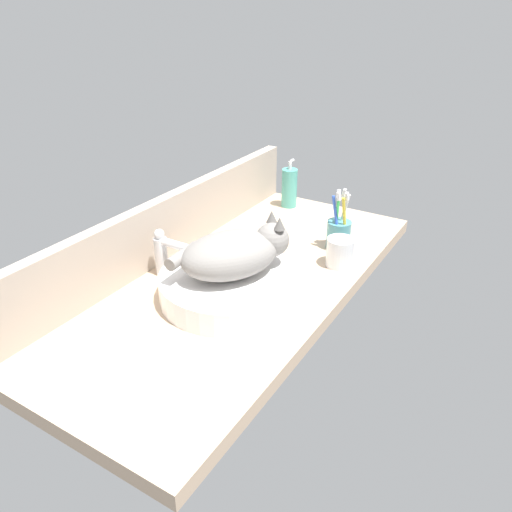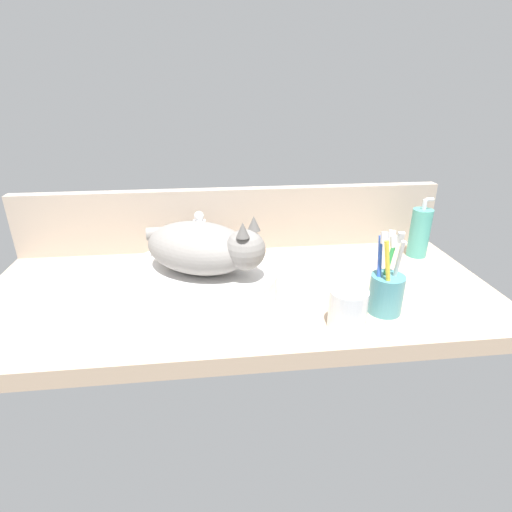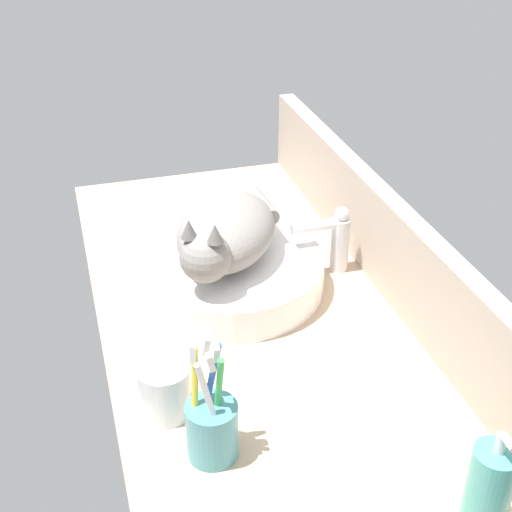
# 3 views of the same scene
# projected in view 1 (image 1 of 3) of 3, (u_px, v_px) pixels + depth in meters

# --- Properties ---
(ground_plane) EXTENTS (1.24, 0.55, 0.04)m
(ground_plane) POSITION_uv_depth(u_px,v_px,m) (242.00, 284.00, 1.38)
(ground_plane) COLOR tan
(backsplash_panel) EXTENTS (1.24, 0.04, 0.18)m
(backsplash_panel) POSITION_uv_depth(u_px,v_px,m) (166.00, 227.00, 1.44)
(backsplash_panel) COLOR #AD9E8E
(backsplash_panel) RESTS_ON ground_plane
(sink_basin) EXTENTS (0.36, 0.36, 0.07)m
(sink_basin) POSITION_uv_depth(u_px,v_px,m) (231.00, 285.00, 1.27)
(sink_basin) COLOR white
(sink_basin) RESTS_ON ground_plane
(cat) EXTENTS (0.30, 0.28, 0.14)m
(cat) POSITION_uv_depth(u_px,v_px,m) (235.00, 253.00, 1.23)
(cat) COLOR gray
(cat) RESTS_ON sink_basin
(faucet) EXTENTS (0.04, 0.12, 0.14)m
(faucet) POSITION_uv_depth(u_px,v_px,m) (164.00, 251.00, 1.35)
(faucet) COLOR silver
(faucet) RESTS_ON ground_plane
(soap_dispenser) EXTENTS (0.06, 0.06, 0.17)m
(soap_dispenser) POSITION_uv_depth(u_px,v_px,m) (289.00, 188.00, 1.79)
(soap_dispenser) COLOR teal
(soap_dispenser) RESTS_ON ground_plane
(toothbrush_cup) EXTENTS (0.07, 0.07, 0.19)m
(toothbrush_cup) POSITION_uv_depth(u_px,v_px,m) (339.00, 233.00, 1.50)
(toothbrush_cup) COLOR teal
(toothbrush_cup) RESTS_ON ground_plane
(water_glass) EXTENTS (0.08, 0.08, 0.08)m
(water_glass) POSITION_uv_depth(u_px,v_px,m) (340.00, 254.00, 1.41)
(water_glass) COLOR white
(water_glass) RESTS_ON ground_plane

